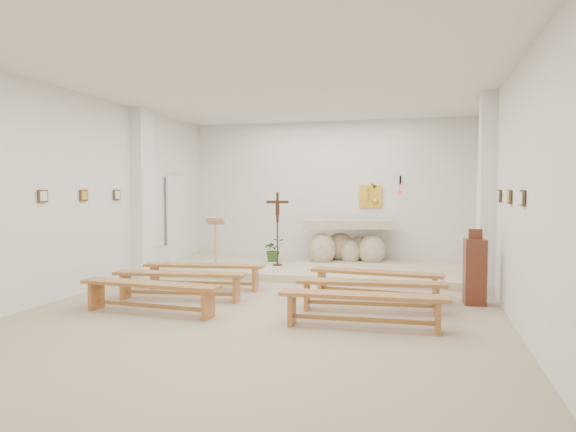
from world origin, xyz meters
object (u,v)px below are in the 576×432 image
(donation_pedestal, at_px, (475,271))
(crucifix_stand, at_px, (277,223))
(bench_left_second, at_px, (180,279))
(bench_right_second, at_px, (370,289))
(altar, at_px, (346,243))
(bench_right_front, at_px, (376,278))
(bench_right_third, at_px, (363,302))
(bench_left_third, at_px, (150,290))
(lectern, at_px, (215,242))
(bench_left_front, at_px, (204,270))

(donation_pedestal, bearing_deg, crucifix_stand, 145.45)
(crucifix_stand, bearing_deg, bench_left_second, -119.39)
(donation_pedestal, relative_size, bench_right_second, 0.54)
(altar, relative_size, bench_left_second, 0.98)
(bench_right_second, bearing_deg, bench_right_front, 84.38)
(bench_left_second, relative_size, bench_right_third, 1.01)
(bench_left_third, bearing_deg, lectern, 102.08)
(altar, xyz_separation_m, bench_left_front, (-2.11, -3.37, -0.21))
(bench_left_second, bearing_deg, bench_right_third, -24.61)
(crucifix_stand, bearing_deg, bench_right_second, -69.29)
(bench_right_second, distance_m, bench_right_third, 0.96)
(bench_left_front, relative_size, bench_right_second, 1.00)
(lectern, bearing_deg, donation_pedestal, -30.80)
(crucifix_stand, bearing_deg, altar, 24.76)
(altar, distance_m, bench_left_second, 4.82)
(lectern, relative_size, bench_left_front, 0.49)
(bench_left_second, distance_m, bench_left_third, 0.96)
(donation_pedestal, height_order, bench_left_third, donation_pedestal)
(bench_left_second, relative_size, bench_right_second, 1.00)
(crucifix_stand, distance_m, bench_left_second, 3.33)
(lectern, height_order, bench_right_front, lectern)
(crucifix_stand, distance_m, donation_pedestal, 4.53)
(lectern, bearing_deg, bench_left_second, -90.07)
(bench_left_front, xyz_separation_m, bench_left_second, (0.00, -0.96, 0.00))
(crucifix_stand, height_order, donation_pedestal, crucifix_stand)
(bench_right_second, bearing_deg, donation_pedestal, 25.16)
(bench_left_front, relative_size, bench_right_front, 1.00)
(bench_left_second, height_order, bench_right_third, same)
(bench_left_front, distance_m, bench_left_second, 0.96)
(bench_left_front, distance_m, bench_right_third, 3.65)
(donation_pedestal, xyz_separation_m, bench_right_third, (-1.55, -1.88, -0.18))
(crucifix_stand, xyz_separation_m, bench_right_second, (2.35, -3.16, -0.74))
(lectern, distance_m, bench_left_second, 2.83)
(lectern, height_order, bench_right_third, lectern)
(bench_left_front, bearing_deg, crucifix_stand, 63.51)
(altar, distance_m, bench_left_third, 5.69)
(altar, bearing_deg, bench_right_third, -90.51)
(bench_right_second, xyz_separation_m, bench_left_third, (-3.11, -0.96, 0.00))
(altar, xyz_separation_m, bench_left_third, (-2.11, -5.28, -0.21))
(lectern, xyz_separation_m, donation_pedestal, (5.20, -1.84, -0.15))
(altar, distance_m, bench_right_third, 5.38)
(lectern, bearing_deg, bench_right_second, -48.36)
(bench_left_second, bearing_deg, donation_pedestal, 3.72)
(bench_left_front, bearing_deg, bench_right_front, -7.54)
(bench_left_second, height_order, bench_left_third, same)
(crucifix_stand, relative_size, bench_right_front, 0.73)
(bench_right_front, bearing_deg, bench_left_second, -157.11)
(bench_left_front, height_order, bench_right_third, same)
(bench_left_front, bearing_deg, bench_left_second, -97.54)
(crucifix_stand, height_order, bench_right_third, crucifix_stand)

